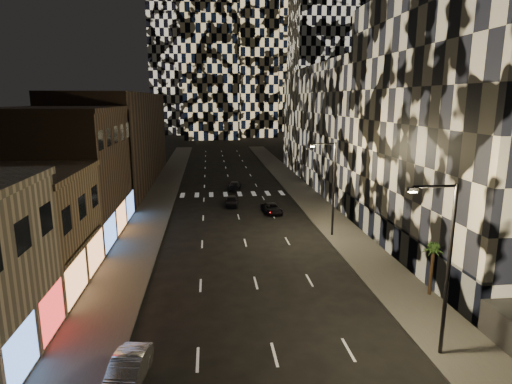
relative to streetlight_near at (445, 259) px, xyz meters
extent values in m
cube|color=#47443F|center=(-18.35, 40.00, -5.28)|extent=(4.00, 120.00, 0.15)
cube|color=#47443F|center=(1.65, 40.00, -5.28)|extent=(4.00, 120.00, 0.15)
cube|color=#4C4C47|center=(-16.25, 40.00, -5.28)|extent=(0.20, 120.00, 0.15)
cube|color=#4C4C47|center=(-0.45, 40.00, -5.28)|extent=(0.20, 120.00, 0.15)
cube|color=#7E654B|center=(-25.35, 11.00, -1.35)|extent=(10.00, 10.00, 8.00)
cube|color=#453327|center=(-25.35, 23.50, 0.65)|extent=(10.00, 15.00, 12.00)
cube|color=#453327|center=(-25.35, 50.00, 1.65)|extent=(10.00, 40.00, 14.00)
cube|color=#232326|center=(11.65, 14.50, 5.65)|extent=(16.00, 25.00, 22.00)
cube|color=#383838|center=(3.95, 14.50, -3.85)|extent=(0.60, 25.00, 3.00)
cube|color=#232326|center=(11.65, 47.00, 3.65)|extent=(16.00, 40.00, 18.00)
cylinder|color=black|center=(0.25, 0.00, -0.70)|extent=(0.20, 0.20, 9.00)
cylinder|color=black|center=(-0.85, 0.00, 3.70)|extent=(2.20, 0.14, 0.14)
cube|color=black|center=(-1.95, 0.00, 3.58)|extent=(0.50, 0.25, 0.18)
cube|color=#FFEAB2|center=(-1.95, 0.00, 3.46)|extent=(0.35, 0.18, 0.06)
cylinder|color=black|center=(0.25, 20.00, -0.70)|extent=(0.20, 0.20, 9.00)
cylinder|color=black|center=(-0.85, 20.00, 3.70)|extent=(2.20, 0.14, 0.14)
cube|color=black|center=(-1.95, 20.00, 3.58)|extent=(0.50, 0.25, 0.18)
cube|color=#FFEAB2|center=(-1.95, 20.00, 3.46)|extent=(0.35, 0.18, 0.06)
imported|color=#A3A3A8|center=(-15.55, -0.68, -4.66)|extent=(1.99, 4.34, 1.38)
imported|color=black|center=(-8.85, 33.11, -4.71)|extent=(1.81, 3.87, 1.28)
imported|color=black|center=(-7.85, 43.13, -4.73)|extent=(2.28, 4.45, 1.24)
imported|color=black|center=(-4.35, 29.10, -4.78)|extent=(2.39, 4.32, 1.15)
cylinder|color=#47331E|center=(3.15, 6.58, -3.65)|extent=(0.23, 0.23, 3.11)
sphere|color=#224017|center=(3.15, 6.58, -1.94)|extent=(0.68, 0.68, 0.68)
cone|color=#224017|center=(3.38, 6.64, -1.99)|extent=(1.38, 0.58, 0.82)
cone|color=#224017|center=(3.25, 6.80, -1.99)|extent=(0.82, 1.34, 0.82)
cone|color=#224017|center=(3.04, 6.80, -1.99)|extent=(0.84, 1.33, 0.82)
cone|color=#224017|center=(2.91, 6.63, -1.99)|extent=(1.38, 0.55, 0.82)
cone|color=#224017|center=(2.96, 6.43, -1.99)|extent=(1.22, 1.06, 0.82)
cone|color=#224017|center=(3.15, 6.34, -1.99)|extent=(0.29, 1.35, 0.82)
cone|color=#224017|center=(3.34, 6.43, -1.99)|extent=(1.23, 1.04, 0.82)
camera|label=1|loc=(-11.52, -18.86, 7.76)|focal=30.00mm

